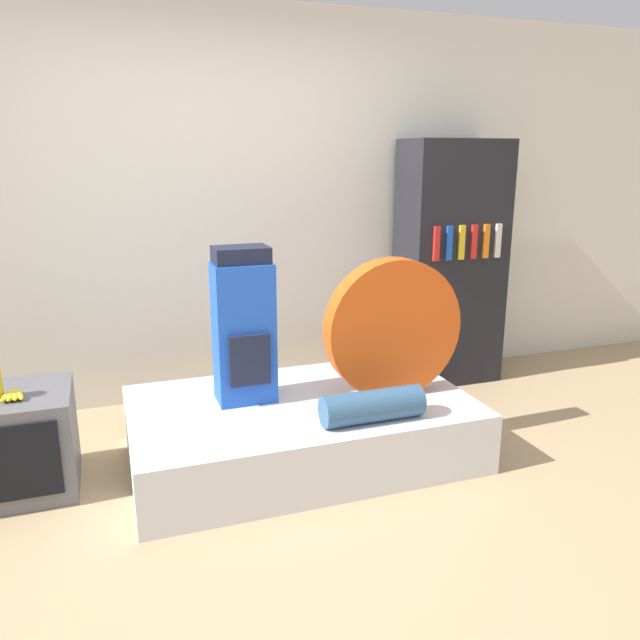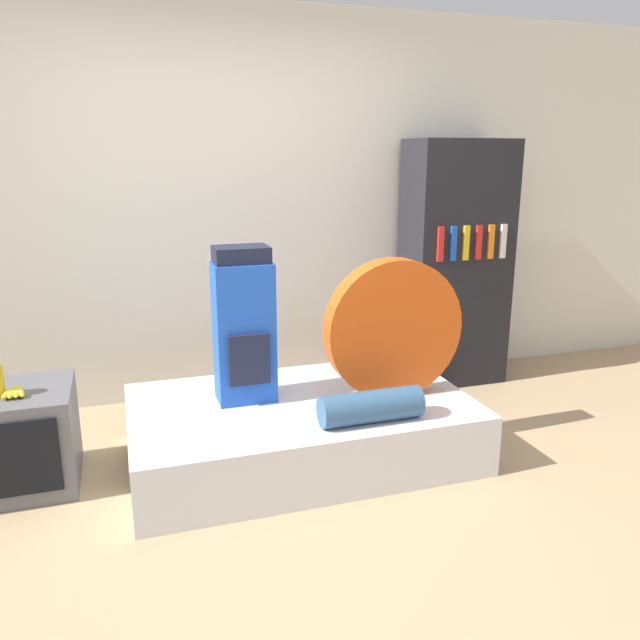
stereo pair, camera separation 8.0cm
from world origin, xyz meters
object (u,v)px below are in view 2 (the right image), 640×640
object	(u,v)px
backpack	(244,327)
bookshelf	(455,264)
television	(18,439)
sleeping_roll	(371,406)
tent_bag	(393,329)

from	to	relation	value
backpack	bookshelf	distance (m)	1.86
television	bookshelf	world-z (taller)	bookshelf
sleeping_roll	television	world-z (taller)	television
tent_bag	bookshelf	bearing A→B (deg)	45.89
backpack	bookshelf	size ratio (longest dim) A/B	0.48
backpack	bookshelf	world-z (taller)	bookshelf
sleeping_roll	bookshelf	world-z (taller)	bookshelf
tent_bag	sleeping_roll	bearing A→B (deg)	-129.66
tent_bag	television	distance (m)	2.03
sleeping_roll	tent_bag	bearing A→B (deg)	50.34
tent_bag	television	size ratio (longest dim) A/B	1.40
sleeping_roll	bookshelf	bearing A→B (deg)	46.91
backpack	television	size ratio (longest dim) A/B	1.53
backpack	sleeping_roll	bearing A→B (deg)	-42.59
television	sleeping_roll	bearing A→B (deg)	-16.54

